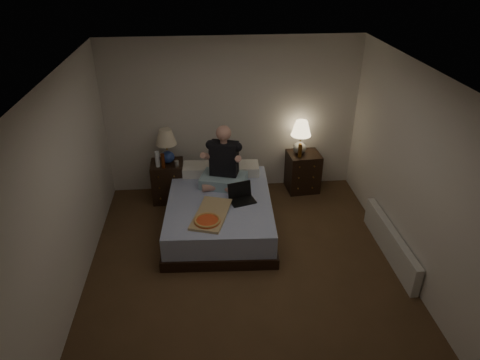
{
  "coord_description": "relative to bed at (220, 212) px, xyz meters",
  "views": [
    {
      "loc": [
        -0.45,
        -4.14,
        3.67
      ],
      "look_at": [
        0.0,
        0.9,
        0.85
      ],
      "focal_mm": 32.0,
      "sensor_mm": 36.0,
      "label": 1
    }
  ],
  "objects": [
    {
      "name": "laptop",
      "position": [
        0.32,
        -0.12,
        0.36
      ],
      "size": [
        0.4,
        0.36,
        0.24
      ],
      "primitive_type": null,
      "rotation": [
        0.0,
        0.0,
        0.28
      ],
      "color": "black",
      "rests_on": "bed"
    },
    {
      "name": "wall_back",
      "position": [
        0.28,
        1.2,
        1.01
      ],
      "size": [
        4.0,
        0.0,
        2.5
      ],
      "primitive_type": "cube",
      "rotation": [
        1.57,
        0.0,
        0.0
      ],
      "color": "silver",
      "rests_on": "ground"
    },
    {
      "name": "beer_bottle_right",
      "position": [
        1.33,
        0.86,
        0.53
      ],
      "size": [
        0.06,
        0.06,
        0.23
      ],
      "primitive_type": "cylinder",
      "color": "#60360D",
      "rests_on": "nightstand_right"
    },
    {
      "name": "person",
      "position": [
        0.09,
        0.37,
        0.71
      ],
      "size": [
        0.78,
        0.69,
        0.93
      ],
      "primitive_type": null,
      "rotation": [
        0.0,
        0.0,
        -0.3
      ],
      "color": "black",
      "rests_on": "bed"
    },
    {
      "name": "beer_bottle_left",
      "position": [
        -0.82,
        0.7,
        0.52
      ],
      "size": [
        0.06,
        0.06,
        0.23
      ],
      "primitive_type": "cylinder",
      "color": "#4F210B",
      "rests_on": "nightstand_left"
    },
    {
      "name": "lamp_left",
      "position": [
        -0.76,
        0.87,
        0.69
      ],
      "size": [
        0.34,
        0.34,
        0.56
      ],
      "primitive_type": null,
      "rotation": [
        0.0,
        0.0,
        -0.06
      ],
      "color": "navy",
      "rests_on": "nightstand_left"
    },
    {
      "name": "wall_right",
      "position": [
        2.28,
        -1.05,
        1.01
      ],
      "size": [
        0.0,
        4.5,
        2.5
      ],
      "primitive_type": "cube",
      "rotation": [
        1.57,
        0.0,
        -1.57
      ],
      "color": "silver",
      "rests_on": "ground"
    },
    {
      "name": "water_bottle",
      "position": [
        -0.9,
        0.75,
        0.53
      ],
      "size": [
        0.07,
        0.07,
        0.25
      ],
      "primitive_type": "cylinder",
      "color": "silver",
      "rests_on": "nightstand_left"
    },
    {
      "name": "wall_left",
      "position": [
        -1.72,
        -1.05,
        1.01
      ],
      "size": [
        0.0,
        4.5,
        2.5
      ],
      "primitive_type": "cube",
      "rotation": [
        1.57,
        0.0,
        1.57
      ],
      "color": "silver",
      "rests_on": "ground"
    },
    {
      "name": "pizza_box",
      "position": [
        -0.18,
        -0.62,
        0.28
      ],
      "size": [
        0.61,
        0.84,
        0.08
      ],
      "primitive_type": null,
      "rotation": [
        0.0,
        0.0,
        -0.3
      ],
      "color": "tan",
      "rests_on": "bed"
    },
    {
      "name": "bed",
      "position": [
        0.0,
        0.0,
        0.0
      ],
      "size": [
        1.55,
        2.01,
        0.49
      ],
      "primitive_type": "cube",
      "rotation": [
        0.0,
        0.0,
        -0.05
      ],
      "color": "#5E75BC",
      "rests_on": "floor"
    },
    {
      "name": "ceiling",
      "position": [
        0.28,
        -1.05,
        2.26
      ],
      "size": [
        4.0,
        4.5,
        0.0
      ],
      "primitive_type": "cube",
      "rotation": [
        3.14,
        0.0,
        0.0
      ],
      "color": "white",
      "rests_on": "ground"
    },
    {
      "name": "floor",
      "position": [
        0.28,
        -1.05,
        -0.24
      ],
      "size": [
        4.0,
        4.5,
        0.0
      ],
      "primitive_type": "cube",
      "color": "brown",
      "rests_on": "ground"
    },
    {
      "name": "radiator",
      "position": [
        2.21,
        -0.86,
        -0.04
      ],
      "size": [
        0.1,
        1.6,
        0.4
      ],
      "primitive_type": "cube",
      "color": "silver",
      "rests_on": "floor"
    },
    {
      "name": "soda_can",
      "position": [
        -0.62,
        0.72,
        0.46
      ],
      "size": [
        0.07,
        0.07,
        0.1
      ],
      "primitive_type": "cylinder",
      "color": "#B5B5B0",
      "rests_on": "nightstand_left"
    },
    {
      "name": "wall_front",
      "position": [
        0.28,
        -3.3,
        1.01
      ],
      "size": [
        4.0,
        0.0,
        2.5
      ],
      "primitive_type": "cube",
      "rotation": [
        -1.57,
        0.0,
        0.0
      ],
      "color": "silver",
      "rests_on": "ground"
    },
    {
      "name": "lamp_right",
      "position": [
        1.36,
        1.0,
        0.7
      ],
      "size": [
        0.37,
        0.37,
        0.56
      ],
      "primitive_type": null,
      "rotation": [
        0.0,
        0.0,
        -0.16
      ],
      "color": "gray",
      "rests_on": "nightstand_right"
    },
    {
      "name": "nightstand_right",
      "position": [
        1.44,
        0.98,
        0.09
      ],
      "size": [
        0.54,
        0.5,
        0.66
      ],
      "primitive_type": "cube",
      "rotation": [
        0.0,
        0.0,
        0.08
      ],
      "color": "black",
      "rests_on": "floor"
    },
    {
      "name": "nightstand_left",
      "position": [
        -0.78,
        0.86,
        0.08
      ],
      "size": [
        0.51,
        0.46,
        0.65
      ],
      "primitive_type": "cube",
      "rotation": [
        0.0,
        0.0,
        0.02
      ],
      "color": "black",
      "rests_on": "floor"
    }
  ]
}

